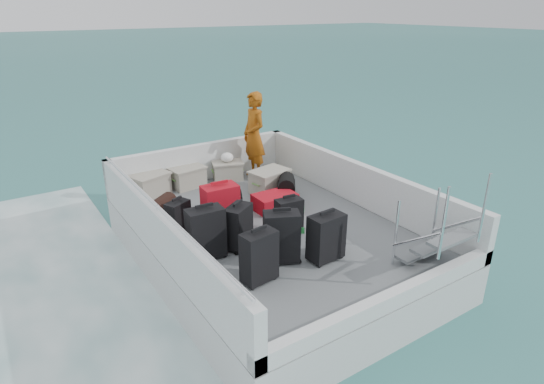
{
  "coord_description": "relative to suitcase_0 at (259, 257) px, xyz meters",
  "views": [
    {
      "loc": [
        -3.4,
        -5.21,
        3.73
      ],
      "look_at": [
        0.26,
        0.35,
        1.0
      ],
      "focal_mm": 30.0,
      "sensor_mm": 36.0,
      "label": 1
    }
  ],
  "objects": [
    {
      "name": "suitcase_1",
      "position": [
        -0.29,
        0.86,
        0.02
      ],
      "size": [
        0.49,
        0.3,
        0.71
      ],
      "primitive_type": "cube",
      "rotation": [
        0.0,
        0.0,
        -0.06
      ],
      "color": "black",
      "rests_on": "deck"
    },
    {
      "name": "ferry_hull",
      "position": [
        0.94,
        1.19,
        -0.65
      ],
      "size": [
        3.6,
        5.0,
        0.6
      ],
      "primitive_type": "cube",
      "color": "silver",
      "rests_on": "ground"
    },
    {
      "name": "yellow_bag",
      "position": [
        2.05,
        3.04,
        -0.22
      ],
      "size": [
        0.28,
        0.26,
        0.22
      ],
      "primitive_type": "ellipsoid",
      "color": "yellow",
      "rests_on": "deck"
    },
    {
      "name": "duffel_2",
      "position": [
        1.76,
        1.94,
        -0.17
      ],
      "size": [
        0.51,
        0.55,
        0.32
      ],
      "primitive_type": null,
      "rotation": [
        0.0,
        0.0,
        0.95
      ],
      "color": "black",
      "rests_on": "deck"
    },
    {
      "name": "crate_0",
      "position": [
        -0.16,
        3.39,
        -0.15
      ],
      "size": [
        0.7,
        0.58,
        0.36
      ],
      "primitive_type": "cube",
      "rotation": [
        0.0,
        0.0,
        0.3
      ],
      "color": "#AAA394",
      "rests_on": "deck"
    },
    {
      "name": "white_bag",
      "position": [
        1.35,
        3.33,
        0.08
      ],
      "size": [
        0.24,
        0.24,
        0.18
      ],
      "primitive_type": "ellipsoid",
      "color": "white",
      "rests_on": "crate_2"
    },
    {
      "name": "suitcase_3",
      "position": [
        0.49,
        0.24,
        0.02
      ],
      "size": [
        0.53,
        0.44,
        0.7
      ],
      "primitive_type": "cube",
      "rotation": [
        0.0,
        0.0,
        -0.46
      ],
      "color": "black",
      "rests_on": "deck"
    },
    {
      "name": "deck_fittings",
      "position": [
        1.28,
        0.87,
        0.04
      ],
      "size": [
        3.6,
        5.0,
        0.9
      ],
      "color": "silver",
      "rests_on": "deck"
    },
    {
      "name": "suitcase_0",
      "position": [
        0.0,
        0.0,
        0.0
      ],
      "size": [
        0.46,
        0.3,
        0.66
      ],
      "primitive_type": "cube",
      "rotation": [
        0.0,
        0.0,
        0.13
      ],
      "color": "black",
      "rests_on": "deck"
    },
    {
      "name": "suitcase_4",
      "position": [
        0.21,
        0.88,
        -0.02
      ],
      "size": [
        0.48,
        0.43,
        0.62
      ],
      "primitive_type": "cube",
      "rotation": [
        0.0,
        0.0,
        0.56
      ],
      "color": "black",
      "rests_on": "deck"
    },
    {
      "name": "crate_1",
      "position": [
        0.54,
        3.39,
        -0.16
      ],
      "size": [
        0.63,
        0.48,
        0.35
      ],
      "primitive_type": "cube",
      "rotation": [
        0.0,
        0.0,
        0.14
      ],
      "color": "#AAA394",
      "rests_on": "deck"
    },
    {
      "name": "duffel_0",
      "position": [
        -0.41,
        2.19,
        -0.17
      ],
      "size": [
        0.62,
        0.57,
        0.32
      ],
      "primitive_type": null,
      "rotation": [
        0.0,
        0.0,
        0.66
      ],
      "color": "black",
      "rests_on": "deck"
    },
    {
      "name": "passenger",
      "position": [
        1.86,
        3.18,
        0.5
      ],
      "size": [
        0.42,
        0.63,
        1.66
      ],
      "primitive_type": "imported",
      "rotation": [
        0.0,
        0.0,
        -1.62
      ],
      "color": "orange",
      "rests_on": "deck"
    },
    {
      "name": "suitcase_5",
      "position": [
        0.25,
        1.49,
        0.02
      ],
      "size": [
        0.53,
        0.34,
        0.71
      ],
      "primitive_type": "cube",
      "rotation": [
        0.0,
        0.0,
        -0.07
      ],
      "color": "red",
      "rests_on": "deck"
    },
    {
      "name": "suitcase_2",
      "position": [
        -0.32,
        1.72,
        -0.08
      ],
      "size": [
        0.4,
        0.33,
        0.51
      ],
      "primitive_type": "cube",
      "rotation": [
        0.0,
        0.0,
        0.43
      ],
      "color": "black",
      "rests_on": "deck"
    },
    {
      "name": "suitcase_7",
      "position": [
        1.03,
        0.84,
        -0.06
      ],
      "size": [
        0.41,
        0.26,
        0.54
      ],
      "primitive_type": "cube",
      "rotation": [
        0.0,
        0.0,
        -0.11
      ],
      "color": "black",
      "rests_on": "deck"
    },
    {
      "name": "deck",
      "position": [
        0.94,
        1.19,
        -0.34
      ],
      "size": [
        3.3,
        4.7,
        0.02
      ],
      "primitive_type": "cube",
      "color": "slate",
      "rests_on": "ferry_hull"
    },
    {
      "name": "ground",
      "position": [
        0.94,
        1.19,
        -0.95
      ],
      "size": [
        160.0,
        160.0,
        0.0
      ],
      "primitive_type": "plane",
      "color": "#195854",
      "rests_on": "ground"
    },
    {
      "name": "duffel_1",
      "position": [
        0.62,
        2.0,
        -0.17
      ],
      "size": [
        0.48,
        0.36,
        0.32
      ],
      "primitive_type": null,
      "rotation": [
        0.0,
        0.0,
        -0.15
      ],
      "color": "black",
      "rests_on": "deck"
    },
    {
      "name": "suitcase_8",
      "position": [
        1.33,
        1.67,
        -0.2
      ],
      "size": [
        0.68,
        0.45,
        0.27
      ],
      "primitive_type": "cube",
      "rotation": [
        0.0,
        0.0,
        1.56
      ],
      "color": "red",
      "rests_on": "deck"
    },
    {
      "name": "crate_3",
      "position": [
        1.67,
        2.35,
        -0.14
      ],
      "size": [
        0.71,
        0.56,
        0.38
      ],
      "primitive_type": "cube",
      "rotation": [
        0.0,
        0.0,
        0.2
      ],
      "color": "#AAA394",
      "rests_on": "deck"
    },
    {
      "name": "crate_2",
      "position": [
        1.35,
        3.33,
        -0.17
      ],
      "size": [
        0.63,
        0.53,
        0.33
      ],
      "primitive_type": "cube",
      "rotation": [
        0.0,
        0.0,
        -0.32
      ],
      "color": "#AAA394",
      "rests_on": "deck"
    },
    {
      "name": "suitcase_6",
      "position": [
        1.0,
        -0.04,
        -0.01
      ],
      "size": [
        0.48,
        0.3,
        0.64
      ],
      "primitive_type": "cube",
      "rotation": [
        0.0,
        0.0,
        0.06
      ],
      "color": "black",
      "rests_on": "deck"
    }
  ]
}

